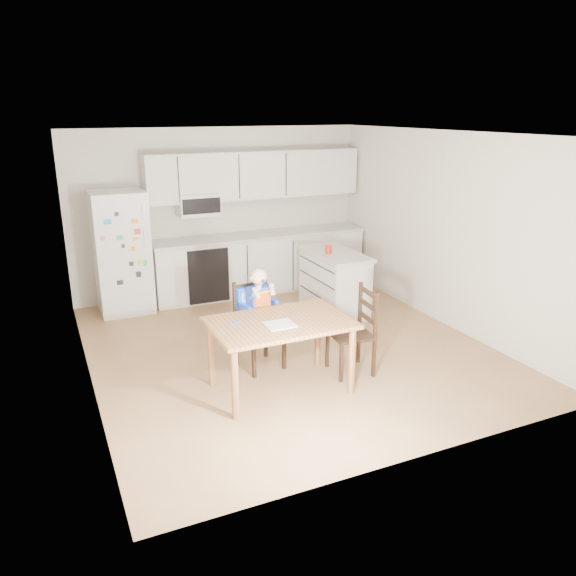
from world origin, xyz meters
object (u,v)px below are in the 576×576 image
(refrigerator, at_px, (122,252))
(dining_table, at_px, (280,330))
(chair_booster, at_px, (257,307))
(red_cup, at_px, (328,249))
(chair_side, at_px, (359,325))
(kitchen_island, at_px, (334,282))

(refrigerator, bearing_deg, dining_table, -71.05)
(chair_booster, bearing_deg, dining_table, -99.07)
(refrigerator, xyz_separation_m, chair_booster, (1.05, -2.47, -0.16))
(refrigerator, bearing_deg, red_cup, -26.74)
(refrigerator, distance_m, chair_booster, 2.69)
(chair_side, bearing_deg, kitchen_island, 165.14)
(refrigerator, xyz_separation_m, kitchen_island, (2.67, -1.27, -0.41))
(refrigerator, relative_size, red_cup, 15.52)
(refrigerator, relative_size, kitchen_island, 1.45)
(chair_side, bearing_deg, refrigerator, -140.81)
(refrigerator, height_order, kitchen_island, refrigerator)
(refrigerator, relative_size, chair_booster, 1.49)
(kitchen_island, height_order, chair_booster, chair_booster)
(chair_booster, xyz_separation_m, chair_side, (0.95, -0.58, -0.15))
(chair_side, bearing_deg, red_cup, 168.18)
(kitchen_island, xyz_separation_m, red_cup, (-0.11, -0.02, 0.48))
(red_cup, bearing_deg, chair_booster, -142.08)
(refrigerator, xyz_separation_m, chair_side, (2.00, -3.04, -0.31))
(kitchen_island, height_order, red_cup, red_cup)
(dining_table, bearing_deg, kitchen_island, 48.31)
(dining_table, bearing_deg, red_cup, 50.05)
(red_cup, relative_size, dining_table, 0.08)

